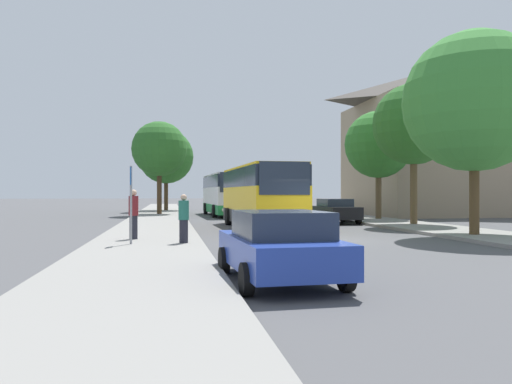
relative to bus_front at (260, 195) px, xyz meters
name	(u,v)px	position (x,y,z in m)	size (l,w,h in m)	color
ground_plane	(326,240)	(1.42, -6.89, -1.75)	(300.00, 300.00, 0.00)	#4C4C4F
sidewalk_left	(147,241)	(-5.58, -6.89, -1.67)	(4.00, 120.00, 0.15)	gray
sidewalk_right	(484,235)	(8.42, -6.89, -1.67)	(4.00, 120.00, 0.15)	gray
building_right_background	(460,139)	(20.23, 13.57, 4.85)	(17.52, 12.08, 13.20)	gray
bus_front	(260,195)	(0.00, 0.00, 0.00)	(3.05, 10.25, 3.27)	#2D2D2D
bus_middle	(225,194)	(-0.24, 14.82, 0.06)	(3.05, 10.98, 3.39)	#238942
parked_car_left_curb	(280,245)	(-2.48, -15.79, -0.97)	(2.29, 4.30, 1.51)	#233D9E
parked_car_right_near	(336,211)	(5.35, 3.37, -0.95)	(2.17, 4.17, 1.52)	black
bus_stop_sign	(131,196)	(-6.05, -8.69, 0.04)	(0.08, 0.45, 2.66)	gray
pedestrian_waiting_near	(133,214)	(-6.10, -6.86, -0.65)	(0.36, 0.36, 1.86)	#23232D
pedestrian_waiting_far	(184,218)	(-4.28, -8.63, -0.75)	(0.36, 0.36, 1.69)	#23232D
tree_left_near	(159,149)	(-5.57, 15.98, 3.76)	(4.55, 4.55, 7.66)	#47331E
tree_left_far	(166,156)	(-5.07, 24.31, 3.75)	(5.43, 5.43, 8.08)	#47331E
tree_right_near	(474,102)	(7.80, -7.12, 3.96)	(5.88, 5.88, 8.51)	#513D23
tree_right_mid	(414,124)	(8.76, -0.05, 3.98)	(4.57, 4.57, 7.89)	brown
tree_right_far	(378,145)	(9.16, 5.64, 3.39)	(4.54, 4.54, 7.27)	brown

